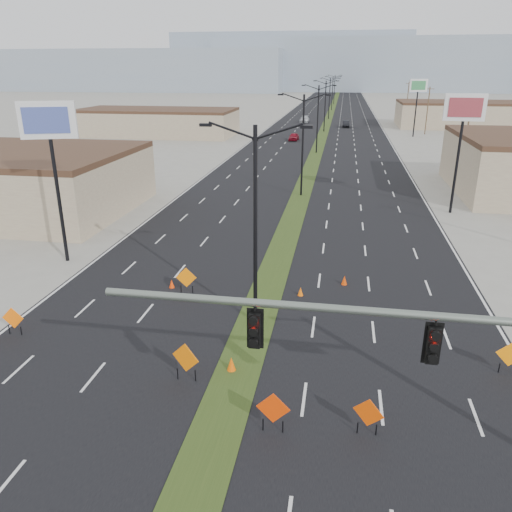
% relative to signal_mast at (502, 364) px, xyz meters
% --- Properties ---
extents(road_surface, '(25.00, 400.00, 0.02)m').
position_rel_signal_mast_xyz_m(road_surface, '(-8.56, 98.00, -4.79)').
color(road_surface, black).
rests_on(road_surface, ground).
extents(median_strip, '(2.00, 400.00, 0.04)m').
position_rel_signal_mast_xyz_m(median_strip, '(-8.56, 98.00, -4.79)').
color(median_strip, '#283F16').
rests_on(median_strip, ground).
extents(building_sw_far, '(30.00, 14.00, 4.50)m').
position_rel_signal_mast_xyz_m(building_sw_far, '(-40.56, 83.00, -2.54)').
color(building_sw_far, tan).
rests_on(building_sw_far, ground).
extents(building_se_far, '(44.00, 16.00, 5.00)m').
position_rel_signal_mast_xyz_m(building_se_far, '(29.44, 108.00, -2.29)').
color(building_se_far, tan).
rests_on(building_se_far, ground).
extents(mesa_west, '(180.00, 50.00, 22.00)m').
position_rel_signal_mast_xyz_m(mesa_west, '(-128.56, 278.00, 6.21)').
color(mesa_west, '#8A99AB').
rests_on(mesa_west, ground).
extents(mesa_center, '(220.00, 50.00, 28.00)m').
position_rel_signal_mast_xyz_m(mesa_center, '(31.44, 298.00, 9.21)').
color(mesa_center, '#8A99AB').
rests_on(mesa_center, ground).
extents(mesa_backdrop, '(140.00, 50.00, 32.00)m').
position_rel_signal_mast_xyz_m(mesa_backdrop, '(-38.56, 318.00, 11.21)').
color(mesa_backdrop, '#8A99AB').
rests_on(mesa_backdrop, ground).
extents(signal_mast, '(16.30, 0.60, 8.00)m').
position_rel_signal_mast_xyz_m(signal_mast, '(0.00, 0.00, 0.00)').
color(signal_mast, slate).
rests_on(signal_mast, ground).
extents(streetlight_0, '(5.15, 0.24, 10.02)m').
position_rel_signal_mast_xyz_m(streetlight_0, '(-8.56, 10.00, 0.63)').
color(streetlight_0, black).
rests_on(streetlight_0, ground).
extents(streetlight_1, '(5.15, 0.24, 10.02)m').
position_rel_signal_mast_xyz_m(streetlight_1, '(-8.56, 38.00, 0.63)').
color(streetlight_1, black).
rests_on(streetlight_1, ground).
extents(streetlight_2, '(5.15, 0.24, 10.02)m').
position_rel_signal_mast_xyz_m(streetlight_2, '(-8.56, 66.00, 0.63)').
color(streetlight_2, black).
rests_on(streetlight_2, ground).
extents(streetlight_3, '(5.15, 0.24, 10.02)m').
position_rel_signal_mast_xyz_m(streetlight_3, '(-8.56, 94.00, 0.63)').
color(streetlight_3, black).
rests_on(streetlight_3, ground).
extents(streetlight_4, '(5.15, 0.24, 10.02)m').
position_rel_signal_mast_xyz_m(streetlight_4, '(-8.56, 122.00, 0.63)').
color(streetlight_4, black).
rests_on(streetlight_4, ground).
extents(streetlight_5, '(5.15, 0.24, 10.02)m').
position_rel_signal_mast_xyz_m(streetlight_5, '(-8.56, 150.00, 0.63)').
color(streetlight_5, black).
rests_on(streetlight_5, ground).
extents(streetlight_6, '(5.15, 0.24, 10.02)m').
position_rel_signal_mast_xyz_m(streetlight_6, '(-8.56, 178.00, 0.63)').
color(streetlight_6, black).
rests_on(streetlight_6, ground).
extents(utility_pole_1, '(1.60, 0.20, 9.00)m').
position_rel_signal_mast_xyz_m(utility_pole_1, '(11.44, 58.00, -0.12)').
color(utility_pole_1, '#4C3823').
rests_on(utility_pole_1, ground).
extents(utility_pole_2, '(1.60, 0.20, 9.00)m').
position_rel_signal_mast_xyz_m(utility_pole_2, '(11.44, 93.00, -0.12)').
color(utility_pole_2, '#4C3823').
rests_on(utility_pole_2, ground).
extents(utility_pole_3, '(1.60, 0.20, 9.00)m').
position_rel_signal_mast_xyz_m(utility_pole_3, '(11.44, 128.00, -0.12)').
color(utility_pole_3, '#4C3823').
rests_on(utility_pole_3, ground).
extents(car_left, '(1.75, 3.94, 1.32)m').
position_rel_signal_mast_xyz_m(car_left, '(-13.40, 79.54, -4.13)').
color(car_left, maroon).
rests_on(car_left, ground).
extents(car_mid, '(1.45, 4.12, 1.36)m').
position_rel_signal_mast_xyz_m(car_mid, '(-4.06, 103.53, -4.11)').
color(car_mid, black).
rests_on(car_mid, ground).
extents(car_far, '(2.09, 5.05, 1.46)m').
position_rel_signal_mast_xyz_m(car_far, '(-14.00, 112.24, -4.06)').
color(car_far, '#B2B6BC').
rests_on(car_far, ground).
extents(construction_sign_0, '(1.11, 0.08, 1.48)m').
position_rel_signal_mast_xyz_m(construction_sign_0, '(-20.06, 6.77, -3.93)').
color(construction_sign_0, '#FF6305').
rests_on(construction_sign_0, ground).
extents(construction_sign_1, '(1.27, 0.48, 1.77)m').
position_rel_signal_mast_xyz_m(construction_sign_1, '(-10.56, 4.47, -3.74)').
color(construction_sign_1, '#DE6304').
rests_on(construction_sign_1, ground).
extents(construction_sign_2, '(1.21, 0.15, 1.61)m').
position_rel_signal_mast_xyz_m(construction_sign_2, '(-13.12, 12.88, -3.85)').
color(construction_sign_2, orange).
rests_on(construction_sign_2, ground).
extents(construction_sign_3, '(1.24, 0.08, 1.65)m').
position_rel_signal_mast_xyz_m(construction_sign_3, '(-6.53, 1.93, -3.82)').
color(construction_sign_3, red).
rests_on(construction_sign_3, ground).
extents(construction_sign_4, '(1.07, 0.44, 1.51)m').
position_rel_signal_mast_xyz_m(construction_sign_4, '(-3.17, 2.36, -3.91)').
color(construction_sign_4, '#D84004').
rests_on(construction_sign_4, ground).
extents(construction_sign_5, '(1.14, 0.22, 1.53)m').
position_rel_signal_mast_xyz_m(construction_sign_5, '(2.94, 7.28, -3.90)').
color(construction_sign_5, orange).
rests_on(construction_sign_5, ground).
extents(cone_0, '(0.44, 0.44, 0.68)m').
position_rel_signal_mast_xyz_m(cone_0, '(-8.84, 5.48, -4.45)').
color(cone_0, '#F35B05').
rests_on(cone_0, ground).
extents(cone_1, '(0.36, 0.36, 0.60)m').
position_rel_signal_mast_xyz_m(cone_1, '(-4.03, 15.67, -4.49)').
color(cone_1, '#E03D04').
rests_on(cone_1, ground).
extents(cone_2, '(0.41, 0.41, 0.54)m').
position_rel_signal_mast_xyz_m(cone_2, '(-6.53, 13.65, -4.52)').
color(cone_2, '#FF6505').
rests_on(cone_2, ground).
extents(cone_3, '(0.42, 0.42, 0.55)m').
position_rel_signal_mast_xyz_m(cone_3, '(-14.24, 13.46, -4.52)').
color(cone_3, '#F93A05').
rests_on(cone_3, ground).
extents(pole_sign_west, '(3.33, 1.53, 10.49)m').
position_rel_signal_mast_xyz_m(pole_sign_west, '(-22.80, 16.63, 3.83)').
color(pole_sign_west, black).
rests_on(pole_sign_west, ground).
extents(pole_sign_east_near, '(3.40, 0.58, 10.38)m').
position_rel_signal_mast_xyz_m(pole_sign_east_near, '(5.44, 33.72, 3.74)').
color(pole_sign_east_near, black).
rests_on(pole_sign_east_near, ground).
extents(pole_sign_east_far, '(3.38, 1.29, 10.49)m').
position_rel_signal_mast_xyz_m(pole_sign_east_far, '(8.67, 88.67, 3.84)').
color(pole_sign_east_far, black).
rests_on(pole_sign_east_far, ground).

